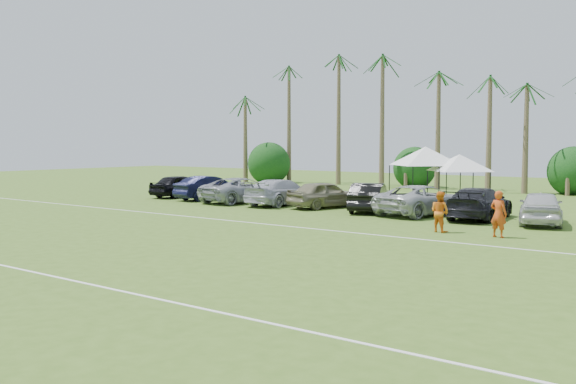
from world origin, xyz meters
The scene contains 24 objects.
field_lines centered at (0.00, 8.00, 0.01)m, with size 80.00×12.10×0.01m.
palm_tree_0 centered at (-22.00, 38.00, 7.48)m, with size 2.40×2.40×8.90m.
palm_tree_1 centered at (-17.00, 38.00, 8.35)m, with size 2.40×2.40×9.90m.
palm_tree_2 centered at (-12.00, 38.00, 9.21)m, with size 2.40×2.40×10.90m.
palm_tree_3 centered at (-8.00, 38.00, 10.06)m, with size 2.40×2.40×11.90m.
palm_tree_4 centered at (-4.00, 38.00, 7.48)m, with size 2.40×2.40×8.90m.
palm_tree_5 centered at (0.00, 38.00, 8.35)m, with size 2.40×2.40×9.90m.
palm_tree_6 centered at (4.00, 38.00, 9.21)m, with size 2.40×2.40×10.90m.
bush_tree_0 centered at (-19.00, 39.00, 1.80)m, with size 4.00×4.00×4.00m.
bush_tree_1 centered at (-6.00, 39.00, 1.80)m, with size 4.00×4.00×4.00m.
bush_tree_2 centered at (6.00, 39.00, 1.80)m, with size 4.00×4.00×4.00m.
sideline_player_a centered at (8.75, 16.23, 0.89)m, with size 0.65×0.43×1.78m, color #CF4617.
sideline_player_b centered at (6.38, 16.26, 0.82)m, with size 0.80×0.62×1.64m, color orange.
canopy_tent_left centered at (0.33, 27.91, 3.34)m, with size 4.81×4.81×3.90m.
canopy_tent_right centered at (2.46, 27.89, 2.90)m, with size 4.18×4.18×3.38m.
parked_car_0 centered at (-14.13, 21.65, 0.74)m, with size 1.76×4.37×1.49m, color black.
parked_car_1 centered at (-11.25, 21.39, 0.74)m, with size 1.58×4.52×1.49m, color black.
parked_car_2 centered at (-8.37, 21.18, 0.74)m, with size 2.47×5.36×1.49m, color #9C9FA7.
parked_car_3 centered at (-5.49, 21.31, 0.74)m, with size 2.09×5.13×1.49m, color #B5B6C0.
parked_car_4 centered at (-2.61, 21.48, 0.74)m, with size 1.76×4.37×1.49m, color gray.
parked_car_5 centered at (0.27, 21.33, 0.74)m, with size 1.58×4.52×1.49m, color black.
parked_car_6 centered at (3.14, 21.48, 0.74)m, with size 2.47×5.36×1.49m, color #AFB1B3.
parked_car_7 centered at (6.02, 21.52, 0.74)m, with size 2.09×5.13×1.49m, color black.
parked_car_8 centered at (8.90, 21.23, 0.74)m, with size 1.76×4.37×1.49m, color silver.
Camera 1 is at (16.84, -7.72, 3.57)m, focal length 40.00 mm.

